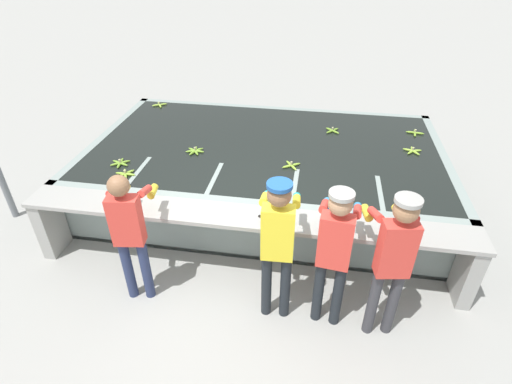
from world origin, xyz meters
TOP-DOWN VIEW (x-y plane):
  - ground_plane at (0.00, 0.00)m, footprint 80.00×80.00m
  - wash_tank at (-0.00, 2.01)m, footprint 5.27×3.15m
  - work_ledge at (0.00, 0.23)m, footprint 5.27×0.45m
  - worker_0 at (-1.11, -0.32)m, footprint 0.47×0.73m
  - worker_1 at (0.46, -0.32)m, footprint 0.42×0.73m
  - worker_2 at (1.01, -0.32)m, footprint 0.46×0.74m
  - worker_3 at (1.55, -0.37)m, footprint 0.48×0.74m
  - banana_bunch_floating_0 at (-1.91, 1.11)m, footprint 0.27×0.28m
  - banana_bunch_floating_1 at (-2.17, 3.30)m, footprint 0.26×0.26m
  - banana_bunch_floating_2 at (0.99, 2.68)m, footprint 0.23×0.23m
  - banana_bunch_floating_3 at (0.44, 1.43)m, footprint 0.25×0.25m
  - banana_bunch_floating_4 at (2.15, 2.16)m, footprint 0.28×0.27m
  - banana_bunch_floating_5 at (-0.99, 1.63)m, footprint 0.28×0.28m
  - banana_bunch_floating_6 at (-1.71, 0.84)m, footprint 0.28×0.26m
  - banana_bunch_floating_7 at (2.28, 2.81)m, footprint 0.28×0.28m
  - knife_0 at (0.28, 0.16)m, footprint 0.30×0.22m

SIDE VIEW (x-z plane):
  - ground_plane at x=0.00m, z-range 0.00..0.00m
  - wash_tank at x=0.00m, z-range -0.01..0.87m
  - work_ledge at x=0.00m, z-range 0.20..1.08m
  - knife_0 at x=0.28m, z-range 0.87..0.89m
  - banana_bunch_floating_5 at x=-0.99m, z-range 0.85..0.93m
  - banana_bunch_floating_0 at x=-1.91m, z-range 0.85..0.93m
  - banana_bunch_floating_6 at x=-1.71m, z-range 0.85..0.93m
  - banana_bunch_floating_4 at x=2.15m, z-range 0.85..0.93m
  - banana_bunch_floating_1 at x=-2.17m, z-range 0.85..0.93m
  - banana_bunch_floating_2 at x=0.99m, z-range 0.85..0.93m
  - banana_bunch_floating_3 at x=0.44m, z-range 0.85..0.93m
  - banana_bunch_floating_7 at x=2.28m, z-range 0.85..0.93m
  - worker_0 at x=-1.11m, z-range 0.16..1.78m
  - worker_2 at x=1.01m, z-range 0.18..1.85m
  - worker_3 at x=1.55m, z-range 0.19..1.89m
  - worker_1 at x=0.46m, z-range 0.19..1.90m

